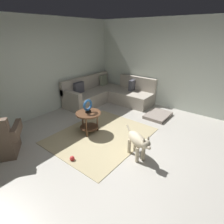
{
  "coord_description": "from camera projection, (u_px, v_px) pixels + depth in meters",
  "views": [
    {
      "loc": [
        -2.59,
        -1.78,
        2.29
      ],
      "look_at": [
        0.45,
        0.6,
        0.55
      ],
      "focal_mm": 28.58,
      "sensor_mm": 36.0,
      "label": 1
    }
  ],
  "objects": [
    {
      "name": "area_rug",
      "position": [
        101.0,
        136.0,
        4.3
      ],
      "size": [
        2.3,
        1.9,
        0.01
      ],
      "primitive_type": "cube",
      "color": "tan",
      "rests_on": "ground_plane"
    },
    {
      "name": "torus_sculpture",
      "position": [
        88.0,
        106.0,
        4.16
      ],
      "size": [
        0.28,
        0.08,
        0.33
      ],
      "color": "black",
      "rests_on": "side_table"
    },
    {
      "name": "dog_bed_mat",
      "position": [
        158.0,
        115.0,
        5.25
      ],
      "size": [
        0.8,
        0.6,
        0.09
      ],
      "primitive_type": "cube",
      "color": "gray",
      "rests_on": "ground_plane"
    },
    {
      "name": "dog",
      "position": [
        138.0,
        141.0,
        3.41
      ],
      "size": [
        0.45,
        0.77,
        0.63
      ],
      "rotation": [
        0.0,
        0.0,
        2.66
      ],
      "color": "beige",
      "rests_on": "ground_plane"
    },
    {
      "name": "wall_back",
      "position": [
        35.0,
        69.0,
        4.9
      ],
      "size": [
        6.0,
        0.12,
        2.7
      ],
      "primitive_type": "cube",
      "color": "silver",
      "rests_on": "ground_plane"
    },
    {
      "name": "side_table",
      "position": [
        89.0,
        117.0,
        4.28
      ],
      "size": [
        0.6,
        0.6,
        0.54
      ],
      "color": "brown",
      "rests_on": "ground_plane"
    },
    {
      "name": "dog_toy_ball",
      "position": [
        72.0,
        158.0,
        3.46
      ],
      "size": [
        0.1,
        0.1,
        0.1
      ],
      "primitive_type": "sphere",
      "color": "red",
      "rests_on": "ground_plane"
    },
    {
      "name": "sectional_couch",
      "position": [
        107.0,
        94.0,
        6.24
      ],
      "size": [
        2.2,
        2.25,
        0.88
      ],
      "color": "#B2A899",
      "rests_on": "ground_plane"
    },
    {
      "name": "wall_right",
      "position": [
        179.0,
        66.0,
        5.35
      ],
      "size": [
        0.12,
        6.0,
        2.7
      ],
      "primitive_type": "cube",
      "color": "silver",
      "rests_on": "ground_plane"
    },
    {
      "name": "ground_plane",
      "position": [
        121.0,
        151.0,
        3.82
      ],
      "size": [
        6.0,
        6.0,
        0.1
      ],
      "primitive_type": "cube",
      "color": "#B7B2A8"
    }
  ]
}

